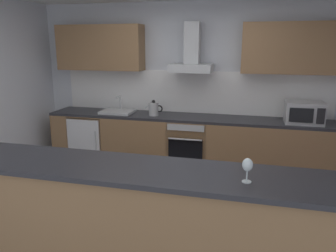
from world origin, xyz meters
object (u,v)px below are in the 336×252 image
at_px(sink, 118,111).
at_px(wine_glass, 247,166).
at_px(oven, 189,145).
at_px(range_hood, 192,56).
at_px(kettle, 154,109).
at_px(microwave, 304,113).
at_px(refrigerator, 92,140).

xyz_separation_m(sink, wine_glass, (2.05, -2.55, 0.21)).
relative_size(oven, wine_glass, 4.50).
height_order(sink, range_hood, range_hood).
distance_m(kettle, range_hood, 0.97).
bearing_deg(wine_glass, range_hood, 108.38).
height_order(oven, wine_glass, wine_glass).
bearing_deg(wine_glass, microwave, 74.15).
distance_m(oven, refrigerator, 1.64).
distance_m(refrigerator, range_hood, 2.13).
height_order(refrigerator, microwave, microwave).
height_order(kettle, wine_glass, wine_glass).
xyz_separation_m(kettle, wine_glass, (1.44, -2.51, 0.13)).
relative_size(microwave, kettle, 1.73).
height_order(sink, wine_glass, wine_glass).
distance_m(sink, wine_glass, 3.28).
relative_size(oven, kettle, 2.77).
bearing_deg(sink, microwave, -0.81).
relative_size(oven, sink, 1.60).
bearing_deg(refrigerator, range_hood, 4.63).
distance_m(refrigerator, kettle, 1.23).
xyz_separation_m(oven, microwave, (1.60, -0.03, 0.59)).
height_order(oven, refrigerator, oven).
relative_size(microwave, wine_glass, 2.81).
bearing_deg(refrigerator, kettle, -1.64).
height_order(microwave, range_hood, range_hood).
distance_m(oven, microwave, 1.71).
relative_size(refrigerator, kettle, 2.94).
xyz_separation_m(microwave, sink, (-2.76, 0.04, -0.12)).
bearing_deg(oven, sink, 179.46).
relative_size(refrigerator, range_hood, 1.18).
xyz_separation_m(oven, kettle, (-0.55, -0.03, 0.55)).
distance_m(microwave, kettle, 2.15).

